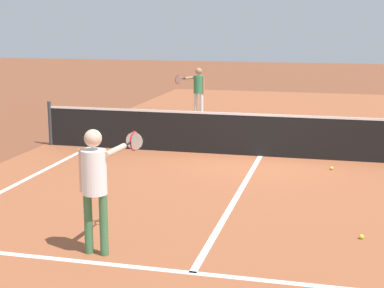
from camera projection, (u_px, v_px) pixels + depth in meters
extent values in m
plane|color=brown|center=(260.00, 156.00, 13.16)|extent=(60.00, 60.00, 0.00)
cube|color=#9E5433|center=(260.00, 156.00, 13.16)|extent=(10.62, 24.40, 0.00)
cube|color=white|center=(192.00, 273.00, 7.08)|extent=(8.22, 0.10, 0.01)
cube|color=white|center=(237.00, 197.00, 10.12)|extent=(0.10, 6.40, 0.01)
cylinder|color=#33383D|center=(50.00, 123.00, 14.25)|extent=(0.09, 0.09, 1.07)
cube|color=black|center=(261.00, 136.00, 13.07)|extent=(10.26, 0.02, 0.91)
cube|color=white|center=(261.00, 115.00, 12.97)|extent=(10.26, 0.03, 0.05)
cylinder|color=#3F7247|center=(88.00, 223.00, 7.62)|extent=(0.11, 0.11, 0.82)
cylinder|color=#3F7247|center=(104.00, 225.00, 7.55)|extent=(0.11, 0.11, 0.82)
cylinder|color=white|center=(94.00, 172.00, 7.44)|extent=(0.32, 0.32, 0.57)
sphere|color=beige|center=(93.00, 138.00, 7.35)|extent=(0.23, 0.23, 0.23)
cylinder|color=beige|center=(82.00, 171.00, 7.49)|extent=(0.08, 0.08, 0.56)
cylinder|color=beige|center=(115.00, 150.00, 7.60)|extent=(0.12, 0.56, 0.08)
cylinder|color=black|center=(127.00, 144.00, 7.96)|extent=(0.04, 0.22, 0.03)
torus|color=red|center=(134.00, 141.00, 8.19)|extent=(0.04, 0.28, 0.28)
cylinder|color=silver|center=(134.00, 141.00, 8.19)|extent=(0.25, 0.02, 0.25)
cylinder|color=white|center=(202.00, 105.00, 18.33)|extent=(0.11, 0.11, 0.76)
cylinder|color=white|center=(196.00, 105.00, 18.45)|extent=(0.11, 0.11, 0.76)
cylinder|color=#338C59|center=(199.00, 84.00, 18.26)|extent=(0.32, 0.32, 0.53)
sphere|color=#A87A5B|center=(199.00, 71.00, 18.17)|extent=(0.21, 0.21, 0.21)
cylinder|color=#A87A5B|center=(203.00, 85.00, 18.16)|extent=(0.08, 0.08, 0.52)
cylinder|color=#A87A5B|center=(189.00, 78.00, 18.10)|extent=(0.25, 0.51, 0.08)
cylinder|color=black|center=(183.00, 79.00, 17.80)|extent=(0.10, 0.22, 0.03)
torus|color=red|center=(178.00, 79.00, 17.60)|extent=(0.12, 0.27, 0.28)
cylinder|color=silver|center=(178.00, 79.00, 17.60)|extent=(0.24, 0.09, 0.25)
sphere|color=#CCE033|center=(332.00, 168.00, 11.97)|extent=(0.07, 0.07, 0.07)
sphere|color=#CCE033|center=(361.00, 237.00, 8.19)|extent=(0.07, 0.07, 0.07)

